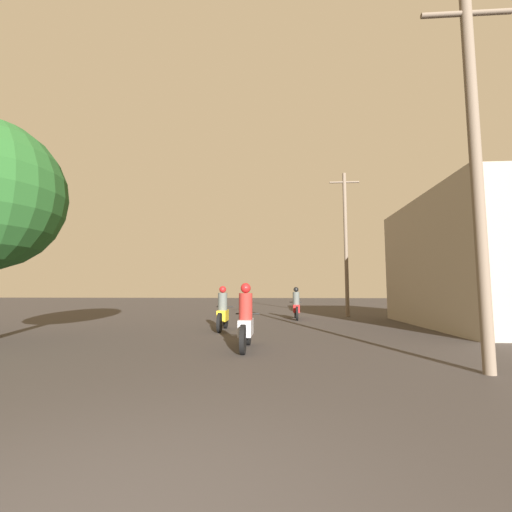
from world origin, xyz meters
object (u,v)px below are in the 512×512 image
(motorcycle_red, at_px, (296,306))
(building_right_near, at_px, (494,262))
(utility_pole_near, at_px, (476,162))
(motorcycle_yellow, at_px, (223,312))
(utility_pole_far, at_px, (346,240))
(motorcycle_silver, at_px, (246,323))

(motorcycle_red, xyz_separation_m, building_right_near, (7.40, -3.14, 1.86))
(utility_pole_near, bearing_deg, building_right_near, 57.93)
(motorcycle_yellow, distance_m, utility_pole_far, 9.30)
(motorcycle_silver, xyz_separation_m, motorcycle_yellow, (-1.18, 3.75, -0.01))
(motorcycle_yellow, bearing_deg, building_right_near, 4.42)
(building_right_near, bearing_deg, motorcycle_red, 156.99)
(motorcycle_silver, bearing_deg, utility_pole_near, -29.71)
(motorcycle_red, bearing_deg, utility_pole_far, 26.63)
(utility_pole_near, bearing_deg, motorcycle_red, 104.02)
(motorcycle_yellow, distance_m, motorcycle_red, 5.58)
(motorcycle_silver, xyz_separation_m, utility_pole_near, (4.26, -2.10, 3.01))
(motorcycle_yellow, xyz_separation_m, motorcycle_red, (2.77, 4.85, 0.00))
(motorcycle_red, height_order, building_right_near, building_right_near)
(building_right_near, distance_m, utility_pole_near, 8.99)
(motorcycle_yellow, xyz_separation_m, utility_pole_far, (5.55, 6.61, 3.44))
(motorcycle_yellow, bearing_deg, motorcycle_red, 55.18)
(building_right_near, height_order, utility_pole_near, utility_pole_near)
(motorcycle_silver, xyz_separation_m, motorcycle_red, (1.59, 8.59, -0.01))
(motorcycle_yellow, xyz_separation_m, utility_pole_near, (5.44, -5.85, 3.02))
(motorcycle_red, distance_m, building_right_near, 8.25)
(motorcycle_red, distance_m, utility_pole_far, 4.77)
(building_right_near, bearing_deg, motorcycle_yellow, -170.49)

